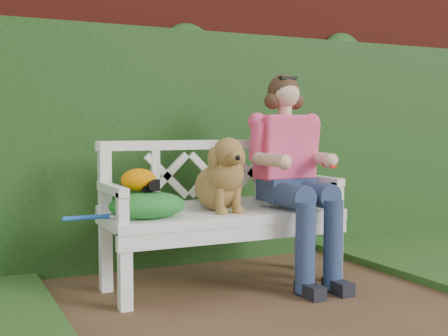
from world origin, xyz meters
name	(u,v)px	position (x,y,z in m)	size (l,w,h in m)	color
ground	(314,331)	(0.00, 0.00, 0.00)	(60.00, 60.00, 0.00)	#4A311E
brick_wall	(176,114)	(0.00, 1.90, 1.10)	(10.00, 0.30, 2.20)	#601A10
ivy_hedge	(187,148)	(0.00, 1.68, 0.85)	(10.00, 0.18, 1.70)	#2A581F
garden_bench	(224,249)	(-0.05, 0.93, 0.24)	(1.58, 0.60, 0.48)	white
seated_woman	(288,181)	(0.40, 0.91, 0.65)	(0.55, 0.73, 1.30)	#C93850
dog	(220,174)	(-0.07, 0.95, 0.71)	(0.31, 0.42, 0.47)	#B07B43
tennis_racket	(130,215)	(-0.66, 0.94, 0.49)	(0.60, 0.25, 0.03)	white
green_bag	(147,204)	(-0.57, 0.88, 0.56)	(0.45, 0.35, 0.15)	#2B7724
camera_item	(149,185)	(-0.55, 0.89, 0.67)	(0.10, 0.08, 0.07)	black
baseball_glove	(139,180)	(-0.61, 0.91, 0.70)	(0.21, 0.15, 0.13)	#D17200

